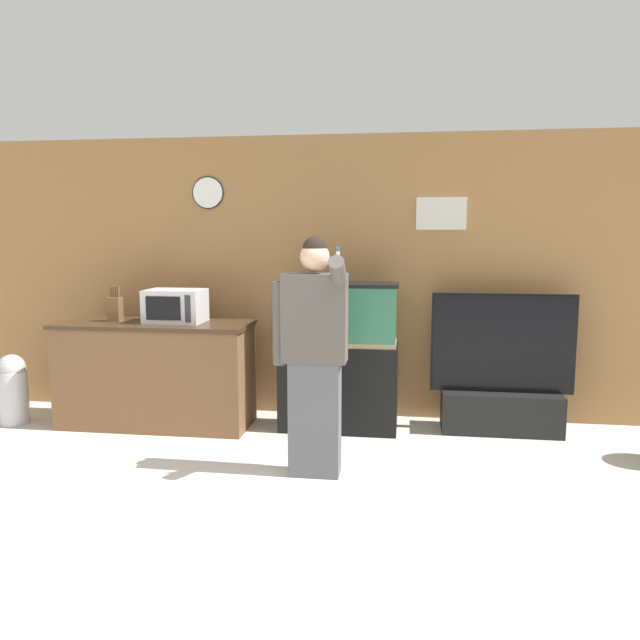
# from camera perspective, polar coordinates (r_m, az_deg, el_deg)

# --- Properties ---
(ground_plane) EXTENTS (18.00, 18.00, 0.00)m
(ground_plane) POSITION_cam_1_polar(r_m,az_deg,el_deg) (3.23, -9.87, -24.22)
(ground_plane) COLOR beige
(wall_back_paneled) EXTENTS (10.00, 0.08, 2.60)m
(wall_back_paneled) POSITION_cam_1_polar(r_m,az_deg,el_deg) (5.86, -0.56, 3.92)
(wall_back_paneled) COLOR olive
(wall_back_paneled) RESTS_ON ground_plane
(counter_island) EXTENTS (1.72, 0.65, 0.93)m
(counter_island) POSITION_cam_1_polar(r_m,az_deg,el_deg) (5.78, -14.74, -4.78)
(counter_island) COLOR brown
(counter_island) RESTS_ON ground_plane
(microwave) EXTENTS (0.50, 0.37, 0.29)m
(microwave) POSITION_cam_1_polar(r_m,az_deg,el_deg) (5.64, -13.08, 1.26)
(microwave) COLOR silver
(microwave) RESTS_ON counter_island
(knife_block) EXTENTS (0.11, 0.10, 0.33)m
(knife_block) POSITION_cam_1_polar(r_m,az_deg,el_deg) (5.85, -18.23, 1.07)
(knife_block) COLOR brown
(knife_block) RESTS_ON counter_island
(aquarium_on_stand) EXTENTS (1.02, 0.38, 1.29)m
(aquarium_on_stand) POSITION_cam_1_polar(r_m,az_deg,el_deg) (5.42, 1.72, -3.41)
(aquarium_on_stand) COLOR black
(aquarium_on_stand) RESTS_ON ground_plane
(tv_on_stand) EXTENTS (1.22, 0.40, 1.20)m
(tv_on_stand) POSITION_cam_1_polar(r_m,az_deg,el_deg) (5.65, 16.23, -6.35)
(tv_on_stand) COLOR black
(tv_on_stand) RESTS_ON ground_plane
(person_standing) EXTENTS (0.53, 0.40, 1.69)m
(person_standing) POSITION_cam_1_polar(r_m,az_deg,el_deg) (4.36, -0.60, -3.05)
(person_standing) COLOR #515156
(person_standing) RESTS_ON ground_plane
(trash_bin) EXTENTS (0.25, 0.25, 0.64)m
(trash_bin) POSITION_cam_1_polar(r_m,az_deg,el_deg) (6.29, -26.27, -5.62)
(trash_bin) COLOR #B7B7BC
(trash_bin) RESTS_ON ground_plane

